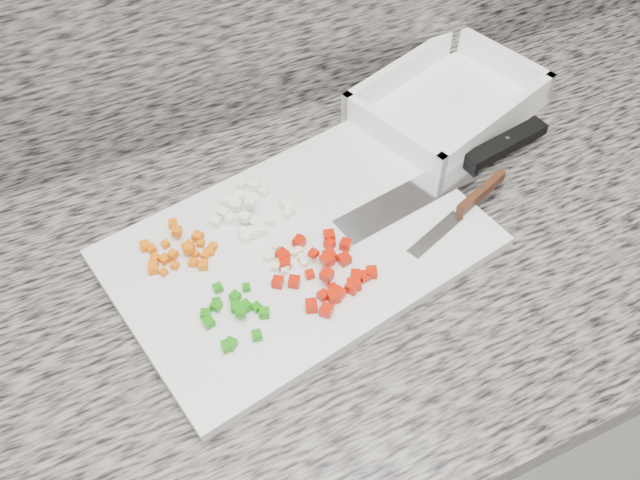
{
  "coord_description": "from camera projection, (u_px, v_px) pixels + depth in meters",
  "views": [
    {
      "loc": [
        -0.17,
        0.95,
        1.61
      ],
      "look_at": [
        0.07,
        1.45,
        0.94
      ],
      "focal_mm": 40.0,
      "sensor_mm": 36.0,
      "label": 1
    }
  ],
  "objects": [
    {
      "name": "carrot_pile",
      "position": [
        179.0,
        250.0,
        0.88
      ],
      "size": [
        0.09,
        0.09,
        0.02
      ],
      "color": "#E06204",
      "rests_on": "cutting_board"
    },
    {
      "name": "red_pepper_pile",
      "position": [
        325.0,
        272.0,
        0.85
      ],
      "size": [
        0.12,
        0.13,
        0.02
      ],
      "color": "#B71402",
      "rests_on": "cutting_board"
    },
    {
      "name": "paring_knife",
      "position": [
        470.0,
        203.0,
        0.93
      ],
      "size": [
        0.18,
        0.08,
        0.02
      ],
      "rotation": [
        0.0,
        0.0,
        0.35
      ],
      "color": "silver",
      "rests_on": "cutting_board"
    },
    {
      "name": "onion_pile",
      "position": [
        250.0,
        212.0,
        0.92
      ],
      "size": [
        0.11,
        0.1,
        0.02
      ],
      "color": "white",
      "rests_on": "cutting_board"
    },
    {
      "name": "cutting_board",
      "position": [
        299.0,
        248.0,
        0.9
      ],
      "size": [
        0.5,
        0.38,
        0.02
      ],
      "primitive_type": "cube",
      "rotation": [
        0.0,
        0.0,
        0.18
      ],
      "color": "silver",
      "rests_on": "countertop"
    },
    {
      "name": "tray",
      "position": [
        448.0,
        104.0,
        1.06
      ],
      "size": [
        0.31,
        0.26,
        0.05
      ],
      "rotation": [
        0.0,
        0.0,
        0.32
      ],
      "color": "white",
      "rests_on": "countertop"
    },
    {
      "name": "cabinet",
      "position": [
        284.0,
        444.0,
        1.23
      ],
      "size": [
        3.92,
        0.62,
        0.86
      ],
      "primitive_type": "cube",
      "color": "silver",
      "rests_on": "ground"
    },
    {
      "name": "countertop",
      "position": [
        270.0,
        294.0,
        0.89
      ],
      "size": [
        3.96,
        0.64,
        0.04
      ],
      "primitive_type": "cube",
      "color": "slate",
      "rests_on": "cabinet"
    },
    {
      "name": "green_pepper_pile",
      "position": [
        235.0,
        315.0,
        0.82
      ],
      "size": [
        0.08,
        0.09,
        0.02
      ],
      "color": "#197F0B",
      "rests_on": "cutting_board"
    },
    {
      "name": "garlic_pile",
      "position": [
        286.0,
        259.0,
        0.87
      ],
      "size": [
        0.05,
        0.05,
        0.01
      ],
      "color": "#FBEBC2",
      "rests_on": "cutting_board"
    },
    {
      "name": "chef_knife",
      "position": [
        474.0,
        162.0,
        0.98
      ],
      "size": [
        0.35,
        0.09,
        0.02
      ],
      "rotation": [
        0.0,
        0.0,
        0.16
      ],
      "color": "silver",
      "rests_on": "cutting_board"
    }
  ]
}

